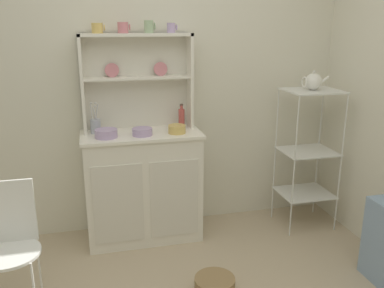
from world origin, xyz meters
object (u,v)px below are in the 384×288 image
Objects in this scene: cup_gold_0 at (97,28)px; jam_bottle at (182,118)px; bakers_rack at (308,145)px; bowl_mixing_large at (106,133)px; hutch_cabinet at (143,185)px; hutch_shelf_unit at (137,75)px; wire_chair at (9,238)px; floor_basket at (215,287)px; porcelain_teapot at (313,82)px; utensil_jar at (96,126)px.

jam_bottle is at bearing -3.29° from cup_gold_0.
bakers_rack is at bearing -7.96° from cup_gold_0.
cup_gold_0 is at bearing 93.10° from bowl_mixing_large.
hutch_cabinet is 1.08× the size of hutch_shelf_unit.
jam_bottle is at bearing 14.52° from bowl_mixing_large.
floor_basket is at bearing 8.01° from wire_chair.
hutch_cabinet is 4.72× the size of jam_bottle.
cup_gold_0 is at bearing 172.04° from bakers_rack.
porcelain_teapot is (1.40, -0.28, -0.06)m from hutch_shelf_unit.
utensil_jar is at bearing -179.29° from jam_bottle.
wire_chair is (-0.89, -0.94, -0.82)m from hutch_shelf_unit.
utensil_jar is 1.09× the size of porcelain_teapot.
wire_chair is 2.50m from porcelain_teapot.
jam_bottle is 0.69m from utensil_jar.
bowl_mixing_large is at bearing 178.65° from bakers_rack.
hutch_shelf_unit is 5.17× the size of bowl_mixing_large.
cup_gold_0 is at bearing 176.71° from jam_bottle.
hutch_shelf_unit is (0.00, 0.16, 0.87)m from hutch_cabinet.
cup_gold_0 is 0.78m from bowl_mixing_large.
cup_gold_0 is 0.95m from jam_bottle.
porcelain_teapot is at bearing -10.70° from jam_bottle.
hutch_cabinet reaches higher than wire_chair.
bakers_rack is at bearing 29.86° from wire_chair.
cup_gold_0 is 0.43× the size of porcelain_teapot.
wire_chair is at bearing -163.76° from bakers_rack.
porcelain_teapot reaches higher than floor_basket.
utensil_jar is at bearing -144.29° from cup_gold_0.
jam_bottle reaches higher than floor_basket.
cup_gold_0 is 0.58× the size of bowl_mixing_large.
utensil_jar is at bearing -166.03° from hutch_shelf_unit.
hutch_cabinet is at bearing -23.41° from cup_gold_0.
bowl_mixing_large is 0.68× the size of utensil_jar.
hutch_shelf_unit is at bearing 60.34° from wire_chair.
jam_bottle is (0.34, 0.09, 0.52)m from hutch_cabinet.
wire_chair is at bearing -163.75° from porcelain_teapot.
wire_chair is 5.05× the size of bowl_mixing_large.
wire_chair is 1.02m from bowl_mixing_large.
cup_gold_0 reaches higher than hutch_cabinet.
jam_bottle is (1.23, 0.87, 0.47)m from wire_chair.
jam_bottle is at bearing 0.71° from utensil_jar.
utensil_jar is at bearing 125.11° from floor_basket.
bowl_mixing_large is at bearing 62.52° from wire_chair.
porcelain_teapot reaches higher than bowl_mixing_large.
bowl_mixing_large is at bearing -164.91° from hutch_cabinet.
cup_gold_0 is (-1.68, 0.24, 0.96)m from bakers_rack.
jam_bottle is (0.34, -0.08, -0.35)m from hutch_shelf_unit.
bowl_mixing_large is at bearing -86.90° from cup_gold_0.
wire_chair is 3.17× the size of floor_basket.
utensil_jar reaches higher than jam_bottle.
hutch_shelf_unit is 0.52m from utensil_jar.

